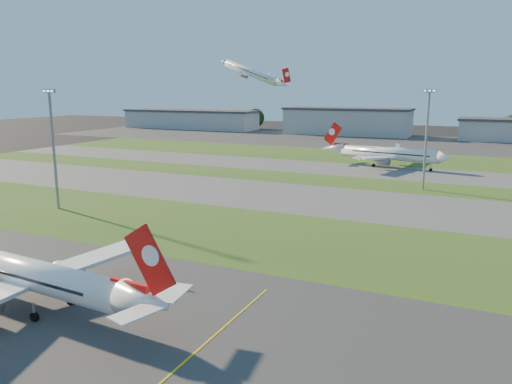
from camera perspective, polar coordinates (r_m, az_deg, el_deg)
The scene contains 16 objects.
grass_strip_a at distance 87.56m, azimuth 4.10°, elevation -5.50°, with size 300.00×34.00×0.01m, color #33531B.
taxiway_a at distance 117.95m, azimuth 9.89°, elevation -1.12°, with size 300.00×32.00×0.01m, color #515154.
grass_strip_b at distance 141.76m, azimuth 12.59°, elevation 0.93°, with size 300.00×18.00×0.01m, color #33531B.
taxiway_b at distance 163.00m, azimuth 14.31°, elevation 2.23°, with size 300.00×26.00×0.01m, color #515154.
grass_strip_c at distance 195.18m, azimuth 16.18°, elevation 3.65°, with size 300.00×40.00×0.01m, color #33531B.
apron_far at distance 254.23m, azimuth 18.38°, elevation 5.30°, with size 400.00×80.00×0.01m, color #333335.
airliner_parked at distance 65.88m, azimuth -24.11°, elevation -8.75°, with size 36.55×30.94×11.40m.
airliner_taxiing at distance 172.88m, azimuth 14.77°, elevation 4.23°, with size 40.55×34.10×12.75m.
airliner_departing at distance 252.77m, azimuth -0.52°, elevation 13.46°, with size 36.39×30.87×11.35m.
light_mast_west at distance 115.87m, azimuth -22.18°, elevation 5.38°, with size 3.20×0.70×25.80m.
light_mast_centre at distance 135.41m, azimuth 18.92°, elevation 6.41°, with size 3.20×0.70×25.80m.
hangar_far_west at distance 334.32m, azimuth -7.50°, elevation 8.25°, with size 91.80×23.00×12.20m.
hangar_west at distance 291.50m, azimuth 10.35°, elevation 7.96°, with size 71.40×23.00×15.20m.
tree_far_west at distance 367.73m, azimuth -11.72°, elevation 8.47°, with size 11.00×11.00×12.00m.
tree_west at distance 328.03m, azimuth -0.11°, elevation 8.46°, with size 12.10×12.10×13.20m.
tree_mid_west at distance 297.04m, azimuth 15.59°, elevation 7.44°, with size 9.90×9.90×10.80m.
Camera 1 is at (29.84, -26.14, 25.91)m, focal length 35.00 mm.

